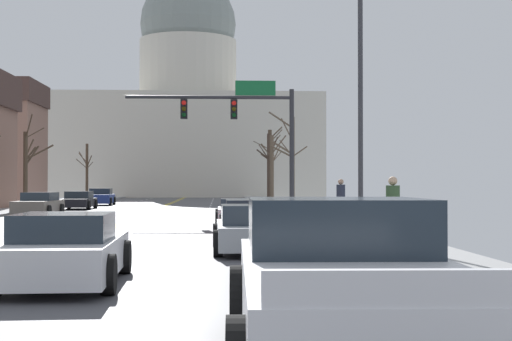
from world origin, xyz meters
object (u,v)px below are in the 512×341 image
at_px(sedan_near_00, 241,213).
at_px(pedestrian_01, 393,208).
at_px(bicycle_parked, 372,228).
at_px(street_lamp_right, 349,72).
at_px(pickup_truck_near_04, 346,291).
at_px(signal_gantry, 244,120).
at_px(sedan_oncoming_01, 79,201).
at_px(pedestrian_00, 341,199).
at_px(sedan_near_03, 66,251).
at_px(sedan_near_01, 250,218).
at_px(sedan_oncoming_02, 101,197).
at_px(sedan_oncoming_00, 39,205).
at_px(sedan_near_02, 253,230).

relative_size(sedan_near_00, pedestrian_01, 2.42).
bearing_deg(bicycle_parked, street_lamp_right, 137.36).
bearing_deg(pickup_truck_near_04, signal_gantry, 90.13).
relative_size(sedan_oncoming_01, pedestrian_00, 2.55).
relative_size(pickup_truck_near_04, pedestrian_00, 3.13).
relative_size(signal_gantry, street_lamp_right, 0.99).
height_order(pedestrian_00, bicycle_parked, pedestrian_00).
relative_size(street_lamp_right, sedan_near_03, 1.75).
relative_size(sedan_near_03, pedestrian_01, 2.60).
bearing_deg(sedan_oncoming_01, pedestrian_00, -57.10).
distance_m(signal_gantry, sedan_near_01, 10.91).
height_order(sedan_near_00, sedan_oncoming_02, sedan_oncoming_02).
xyz_separation_m(pickup_truck_near_04, pedestrian_00, (3.51, 22.08, 0.40)).
bearing_deg(pedestrian_01, sedan_oncoming_02, 108.10).
distance_m(sedan_near_01, pedestrian_00, 5.33).
relative_size(sedan_oncoming_02, bicycle_parked, 2.47).
xyz_separation_m(sedan_oncoming_00, pedestrian_01, (13.67, -21.59, 0.53)).
relative_size(sedan_near_02, bicycle_parked, 2.57).
height_order(street_lamp_right, bicycle_parked, street_lamp_right).
height_order(sedan_near_03, sedan_oncoming_00, sedan_oncoming_00).
height_order(sedan_oncoming_01, sedan_oncoming_02, sedan_oncoming_02).
distance_m(sedan_near_03, sedan_oncoming_02, 47.27).
bearing_deg(street_lamp_right, sedan_near_02, -143.64).
xyz_separation_m(sedan_near_03, bicycle_parked, (6.85, 7.59, -0.08)).
relative_size(signal_gantry, pedestrian_00, 4.49).
bearing_deg(sedan_oncoming_01, bicycle_parked, -65.75).
relative_size(sedan_near_01, sedan_near_03, 0.93).
height_order(sedan_oncoming_00, sedan_oncoming_01, sedan_oncoming_00).
bearing_deg(signal_gantry, sedan_near_00, -93.61).
relative_size(sedan_near_01, sedan_near_02, 0.94).
relative_size(sedan_near_03, sedan_oncoming_00, 1.06).
bearing_deg(sedan_near_03, bicycle_parked, 47.91).
bearing_deg(pedestrian_01, sedan_near_00, 104.74).
bearing_deg(pickup_truck_near_04, sedan_near_00, 90.80).
distance_m(sedan_oncoming_01, sedan_oncoming_02, 8.95).
bearing_deg(street_lamp_right, signal_gantry, 100.14).
xyz_separation_m(sedan_near_02, sedan_near_03, (-3.47, -5.99, 0.01)).
bearing_deg(sedan_near_00, sedan_oncoming_00, 139.66).
height_order(sedan_near_01, sedan_oncoming_00, sedan_oncoming_00).
distance_m(sedan_near_02, sedan_oncoming_02, 42.06).
relative_size(sedan_near_00, pedestrian_00, 2.42).
distance_m(sedan_near_03, sedan_oncoming_00, 27.60).
bearing_deg(sedan_oncoming_02, sedan_near_03, -81.83).
bearing_deg(pickup_truck_near_04, sedan_near_02, 91.73).
distance_m(sedan_near_02, pickup_truck_near_04, 12.05).
xyz_separation_m(street_lamp_right, sedan_near_02, (-2.84, -2.09, -4.34)).
relative_size(sedan_near_00, sedan_near_02, 0.94).
xyz_separation_m(street_lamp_right, sedan_near_01, (-2.66, 4.13, -4.33)).
xyz_separation_m(sedan_near_00, sedan_near_03, (-3.50, -18.02, 0.04)).
xyz_separation_m(signal_gantry, sedan_oncoming_01, (-10.55, 15.54, -4.14)).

